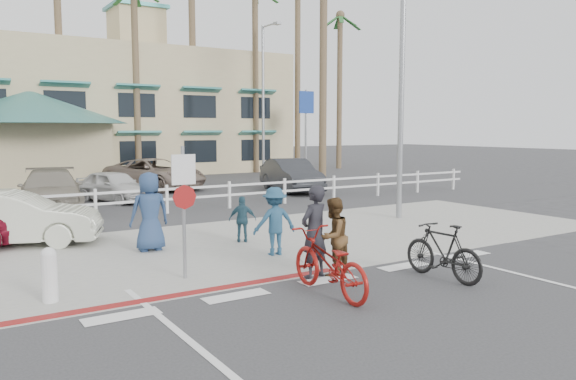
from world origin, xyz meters
TOP-DOWN VIEW (x-y plane):
  - ground at (0.00, 0.00)m, footprint 140.00×140.00m
  - bike_path at (0.00, -2.00)m, footprint 12.00×16.00m
  - sidewalk_plaza at (0.00, 4.50)m, footprint 22.00×7.00m
  - cross_street at (0.00, 8.50)m, footprint 40.00×5.00m
  - parking_lot at (0.00, 18.00)m, footprint 50.00×16.00m
  - curb_red at (-3.00, 1.20)m, footprint 7.00×0.25m
  - rail_fence at (0.50, 10.50)m, footprint 29.40×0.16m
  - building at (2.00, 31.00)m, footprint 28.00×16.00m
  - sign_post at (-2.30, 2.20)m, footprint 0.50×0.10m
  - bollard_0 at (-4.80, 2.00)m, footprint 0.26×0.26m
  - streetlight_0 at (6.50, 5.50)m, footprint 0.60×2.00m
  - streetlight_1 at (12.00, 24.00)m, footprint 0.60×2.00m
  - info_sign at (14.00, 22.00)m, footprint 1.20×0.16m
  - palm_4 at (0.00, 26.00)m, footprint 4.00×4.00m
  - palm_5 at (4.00, 25.00)m, footprint 4.00×4.00m
  - palm_6 at (8.00, 26.00)m, footprint 4.00×4.00m
  - palm_7 at (12.00, 25.00)m, footprint 4.00×4.00m
  - palm_8 at (16.00, 26.00)m, footprint 4.00×4.00m
  - palm_9 at (19.00, 25.00)m, footprint 4.00×4.00m
  - palm_11 at (11.00, 16.00)m, footprint 4.00×4.00m
  - bike_red at (-0.58, -0.19)m, footprint 0.84×2.22m
  - rider_red at (-0.11, 0.92)m, footprint 0.76×0.60m
  - bike_black at (1.93, -0.52)m, footprint 0.60×1.87m
  - rider_black at (0.31, 0.86)m, footprint 0.93×0.84m
  - pedestrian_a at (0.26, 3.04)m, footprint 1.10×0.74m
  - pedestrian_child at (0.30, 4.72)m, footprint 0.76×0.58m
  - pedestrian_b at (-2.04, 5.02)m, footprint 0.94×0.62m
  - car_white_sedan at (-4.75, 7.43)m, footprint 4.43×2.88m
  - lot_car_1 at (-2.90, 13.12)m, footprint 2.89×5.36m
  - lot_car_2 at (-0.26, 14.72)m, footprint 2.79×4.01m
  - lot_car_3 at (7.75, 14.01)m, footprint 2.49×4.86m
  - lot_car_5 at (2.69, 18.29)m, footprint 4.45×5.91m

SIDE VIEW (x-z plane):
  - ground at x=0.00m, z-range 0.00..0.00m
  - parking_lot at x=0.00m, z-range 0.00..0.01m
  - bike_path at x=0.00m, z-range 0.00..0.01m
  - cross_street at x=0.00m, z-range 0.00..0.01m
  - sidewalk_plaza at x=0.00m, z-range 0.00..0.01m
  - curb_red at x=-3.00m, z-range 0.00..0.02m
  - bollard_0 at x=-4.80m, z-range 0.00..0.95m
  - rail_fence at x=0.50m, z-range 0.00..1.00m
  - bike_black at x=1.93m, z-range 0.00..1.11m
  - bike_red at x=-0.58m, z-range 0.00..1.15m
  - pedestrian_child at x=0.30m, z-range 0.00..1.20m
  - lot_car_2 at x=-0.26m, z-range 0.00..1.27m
  - car_white_sedan at x=-4.75m, z-range 0.00..1.38m
  - lot_car_1 at x=-2.90m, z-range 0.00..1.48m
  - lot_car_5 at x=2.69m, z-range 0.00..1.49m
  - lot_car_3 at x=7.75m, z-range 0.00..1.53m
  - rider_black at x=0.31m, z-range 0.00..1.57m
  - pedestrian_a at x=0.26m, z-range 0.00..1.59m
  - rider_red at x=-0.11m, z-range 0.00..1.84m
  - pedestrian_b at x=-2.04m, z-range 0.00..1.91m
  - sign_post at x=-2.30m, z-range 0.00..2.90m
  - info_sign at x=14.00m, z-range 0.00..5.60m
  - streetlight_0 at x=6.50m, z-range 0.00..9.00m
  - streetlight_1 at x=12.00m, z-range 0.00..9.50m
  - building at x=2.00m, z-range 0.00..11.30m
  - palm_5 at x=4.00m, z-range 0.00..13.00m
  - palm_9 at x=19.00m, z-range 0.00..13.00m
  - palm_7 at x=12.00m, z-range 0.00..14.00m
  - palm_11 at x=11.00m, z-range 0.00..14.00m
  - palm_4 at x=0.00m, z-range 0.00..15.00m
  - palm_8 at x=16.00m, z-range 0.00..15.00m
  - palm_6 at x=8.00m, z-range 0.00..17.00m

